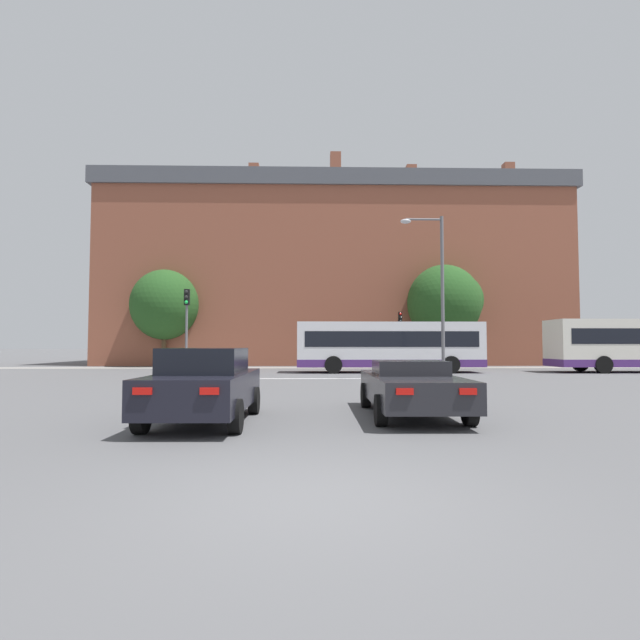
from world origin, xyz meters
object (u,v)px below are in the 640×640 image
traffic_light_near_left (187,318)px  pedestrian_walking_east (315,355)px  traffic_light_far_right (400,330)px  pedestrian_walking_west (338,352)px  car_roadster_right (411,387)px  car_saloon_left (205,385)px  bus_crossing_lead (389,346)px  street_lamp_junction (436,280)px  pedestrian_waiting (421,354)px

traffic_light_near_left → pedestrian_walking_east: traffic_light_near_left is taller
traffic_light_far_right → pedestrian_walking_west: 4.69m
car_roadster_right → pedestrian_walking_east: 24.13m
traffic_light_near_left → traffic_light_far_right: bearing=39.4°
car_saloon_left → pedestrian_walking_west: pedestrian_walking_west is taller
car_roadster_right → car_saloon_left: bearing=-167.2°
car_saloon_left → pedestrian_walking_east: (2.63, 25.02, 0.14)m
bus_crossing_lead → street_lamp_junction: 6.95m
car_saloon_left → pedestrian_walking_east: 25.16m
traffic_light_near_left → bus_crossing_lead: bearing=23.2°
pedestrian_walking_west → pedestrian_waiting: bearing=-177.2°
bus_crossing_lead → pedestrian_walking_west: bus_crossing_lead is taller
traffic_light_near_left → pedestrian_walking_east: 12.75m
traffic_light_near_left → pedestrian_walking_west: 13.75m
street_lamp_junction → pedestrian_waiting: (2.05, 12.15, -3.72)m
car_roadster_right → traffic_light_far_right: traffic_light_far_right is taller
traffic_light_near_left → pedestrian_waiting: 17.84m
car_saloon_left → traffic_light_far_right: size_ratio=1.10×
bus_crossing_lead → pedestrian_walking_west: (-2.63, 6.24, -0.48)m
street_lamp_junction → pedestrian_walking_west: 13.41m
pedestrian_walking_west → pedestrian_walking_east: bearing=7.9°
car_roadster_right → street_lamp_junction: bearing=73.6°
street_lamp_junction → pedestrian_walking_east: 13.96m
pedestrian_walking_east → pedestrian_walking_west: 1.71m
car_saloon_left → car_roadster_right: bearing=13.1°
traffic_light_near_left → street_lamp_junction: 12.30m
bus_crossing_lead → traffic_light_far_right: (1.75, 5.70, 1.09)m
bus_crossing_lead → pedestrian_waiting: 6.94m
car_saloon_left → bus_crossing_lead: 20.14m
pedestrian_waiting → pedestrian_walking_east: bearing=96.8°
traffic_light_near_left → street_lamp_junction: (12.09, -1.44, 1.75)m
car_roadster_right → pedestrian_walking_east: bearing=95.4°
street_lamp_junction → pedestrian_waiting: size_ratio=4.66×
car_roadster_right → traffic_light_near_left: size_ratio=1.12×
traffic_light_near_left → pedestrian_walking_east: (6.49, 10.78, -2.01)m
street_lamp_junction → pedestrian_walking_west: street_lamp_junction is taller
car_saloon_left → traffic_light_near_left: traffic_light_near_left is taller
pedestrian_waiting → traffic_light_near_left: bearing=134.5°
car_roadster_right → traffic_light_near_left: traffic_light_near_left is taller
car_roadster_right → traffic_light_far_right: bearing=80.8°
street_lamp_junction → pedestrian_walking_east: (-5.59, 12.22, -3.76)m
street_lamp_junction → pedestrian_walking_west: size_ratio=4.18×
car_roadster_right → traffic_light_near_left: 15.88m
traffic_light_far_right → pedestrian_walking_west: traffic_light_far_right is taller
bus_crossing_lead → pedestrian_walking_west: size_ratio=5.84×
pedestrian_waiting → car_roadster_right: bearing=173.9°
car_roadster_right → pedestrian_waiting: pedestrian_waiting is taller
traffic_light_near_left → pedestrian_walking_west: size_ratio=2.37×
bus_crossing_lead → traffic_light_far_right: traffic_light_far_right is taller
pedestrian_walking_east → traffic_light_far_right: bearing=-8.4°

